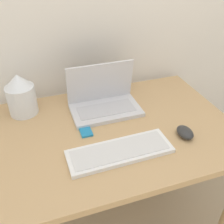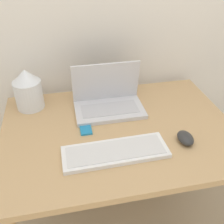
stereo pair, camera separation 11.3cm
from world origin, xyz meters
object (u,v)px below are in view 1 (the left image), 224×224
at_px(laptop, 104,100).
at_px(mp3_player, 86,132).
at_px(mouse, 185,132).
at_px(vase, 21,95).
at_px(keyboard, 120,151).

height_order(laptop, mp3_player, laptop).
bearing_deg(laptop, mp3_player, -129.12).
height_order(mouse, mp3_player, mouse).
bearing_deg(mouse, mp3_player, 158.68).
distance_m(mouse, vase, 0.78).
distance_m(laptop, keyboard, 0.34).
xyz_separation_m(keyboard, mp3_player, (-0.10, 0.17, -0.01)).
relative_size(laptop, mouse, 3.59).
xyz_separation_m(keyboard, vase, (-0.35, 0.43, 0.09)).
height_order(laptop, vase, laptop).
height_order(laptop, mouse, laptop).
bearing_deg(keyboard, mouse, 2.29).
relative_size(mouse, mp3_player, 1.48).
xyz_separation_m(vase, mp3_player, (0.25, -0.26, -0.10)).
bearing_deg(mouse, vase, 147.65).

